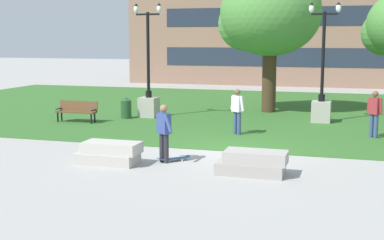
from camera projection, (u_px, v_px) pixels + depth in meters
The scene contains 14 objects.
ground_plane at pixel (228, 152), 17.16m from camera, with size 140.00×140.00×0.00m, color #A3A09B.
grass_lawn at pixel (273, 111), 26.63m from camera, with size 40.00×20.00×0.02m, color #336628.
concrete_block_center at pixel (109, 153), 15.48m from camera, with size 1.89×0.90×0.64m.
concrete_block_left at pixel (253, 163), 14.26m from camera, with size 1.87×0.90×0.64m.
person_skateboarder at pixel (164, 130), 15.54m from camera, with size 0.79×0.81×1.71m.
skateboard at pixel (174, 158), 15.81m from camera, with size 0.90×0.82×0.14m.
park_bench_near_right at pixel (77, 110), 23.06m from camera, with size 1.80×0.54×0.90m.
lamp_post_center at pixel (149, 94), 24.46m from camera, with size 1.32×0.80×5.15m.
lamp_post_right at pixel (322, 98), 22.97m from camera, with size 1.32×0.80×5.09m.
tree_far_right at pixel (269, 15), 25.67m from camera, with size 5.10×4.85×6.85m.
trash_bin at pixel (126, 108), 24.12m from camera, with size 0.49×0.49×0.96m.
person_bystander_near_lawn at pixel (237, 109), 20.01m from camera, with size 0.67×0.60×1.71m.
person_bystander_far_lawn at pixel (374, 111), 19.34m from camera, with size 0.57×0.46×1.71m.
building_facade_distant at pixel (294, 6), 39.65m from camera, with size 26.12×1.03×11.90m.
Camera 1 is at (3.69, -16.44, 3.61)m, focal length 50.00 mm.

